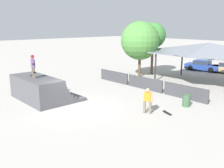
{
  "coord_description": "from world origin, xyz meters",
  "views": [
    {
      "loc": [
        13.67,
        -8.92,
        5.45
      ],
      "look_at": [
        -0.35,
        3.81,
        0.97
      ],
      "focal_mm": 40.0,
      "sensor_mm": 36.0,
      "label": 1
    }
  ],
  "objects_px": {
    "skater_on_deck": "(33,65)",
    "trash_bin": "(186,100)",
    "skateboard_on_ground": "(167,113)",
    "tree_beside_pavilion": "(140,41)",
    "bystander_walking": "(148,99)",
    "tree_far_back": "(153,36)",
    "skateboard_on_deck": "(33,76)",
    "parked_car_blue": "(203,66)"
  },
  "relations": [
    {
      "from": "bystander_walking",
      "to": "parked_car_blue",
      "type": "relative_size",
      "value": 0.39
    },
    {
      "from": "bystander_walking",
      "to": "tree_beside_pavilion",
      "type": "xyz_separation_m",
      "value": [
        -8.0,
        8.23,
        2.95
      ]
    },
    {
      "from": "skateboard_on_ground",
      "to": "tree_far_back",
      "type": "relative_size",
      "value": 0.14
    },
    {
      "from": "bystander_walking",
      "to": "parked_car_blue",
      "type": "height_order",
      "value": "bystander_walking"
    },
    {
      "from": "skater_on_deck",
      "to": "parked_car_blue",
      "type": "height_order",
      "value": "skater_on_deck"
    },
    {
      "from": "bystander_walking",
      "to": "trash_bin",
      "type": "relative_size",
      "value": 1.92
    },
    {
      "from": "skater_on_deck",
      "to": "trash_bin",
      "type": "relative_size",
      "value": 1.97
    },
    {
      "from": "bystander_walking",
      "to": "tree_far_back",
      "type": "distance_m",
      "value": 13.64
    },
    {
      "from": "skater_on_deck",
      "to": "skateboard_on_ground",
      "type": "height_order",
      "value": "skater_on_deck"
    },
    {
      "from": "bystander_walking",
      "to": "skateboard_on_ground",
      "type": "relative_size",
      "value": 2.03
    },
    {
      "from": "skater_on_deck",
      "to": "skateboard_on_deck",
      "type": "xyz_separation_m",
      "value": [
        -0.59,
        0.18,
        -0.9
      ]
    },
    {
      "from": "skater_on_deck",
      "to": "trash_bin",
      "type": "bearing_deg",
      "value": 56.12
    },
    {
      "from": "skateboard_on_deck",
      "to": "parked_car_blue",
      "type": "relative_size",
      "value": 0.2
    },
    {
      "from": "trash_bin",
      "to": "skateboard_on_ground",
      "type": "bearing_deg",
      "value": -90.53
    },
    {
      "from": "tree_far_back",
      "to": "trash_bin",
      "type": "height_order",
      "value": "tree_far_back"
    },
    {
      "from": "skateboard_on_deck",
      "to": "parked_car_blue",
      "type": "xyz_separation_m",
      "value": [
        2.39,
        20.69,
        -1.21
      ]
    },
    {
      "from": "trash_bin",
      "to": "parked_car_blue",
      "type": "xyz_separation_m",
      "value": [
        -6.19,
        13.69,
        0.18
      ]
    },
    {
      "from": "tree_beside_pavilion",
      "to": "skateboard_on_deck",
      "type": "bearing_deg",
      "value": -88.46
    },
    {
      "from": "skateboard_on_ground",
      "to": "tree_beside_pavilion",
      "type": "height_order",
      "value": "tree_beside_pavilion"
    },
    {
      "from": "skateboard_on_deck",
      "to": "tree_beside_pavilion",
      "type": "distance_m",
      "value": 12.35
    },
    {
      "from": "bystander_walking",
      "to": "tree_beside_pavilion",
      "type": "bearing_deg",
      "value": -74.19
    },
    {
      "from": "parked_car_blue",
      "to": "tree_far_back",
      "type": "bearing_deg",
      "value": -123.51
    },
    {
      "from": "trash_bin",
      "to": "skater_on_deck",
      "type": "bearing_deg",
      "value": -138.08
    },
    {
      "from": "skateboard_on_deck",
      "to": "tree_beside_pavilion",
      "type": "xyz_separation_m",
      "value": [
        -0.33,
        12.18,
        2.05
      ]
    },
    {
      "from": "skateboard_on_ground",
      "to": "tree_far_back",
      "type": "distance_m",
      "value": 13.79
    },
    {
      "from": "trash_bin",
      "to": "parked_car_blue",
      "type": "bearing_deg",
      "value": 114.31
    },
    {
      "from": "tree_far_back",
      "to": "bystander_walking",
      "type": "bearing_deg",
      "value": -52.23
    },
    {
      "from": "trash_bin",
      "to": "parked_car_blue",
      "type": "height_order",
      "value": "parked_car_blue"
    },
    {
      "from": "skater_on_deck",
      "to": "parked_car_blue",
      "type": "distance_m",
      "value": 21.05
    },
    {
      "from": "skater_on_deck",
      "to": "parked_car_blue",
      "type": "relative_size",
      "value": 0.4
    },
    {
      "from": "trash_bin",
      "to": "bystander_walking",
      "type": "bearing_deg",
      "value": -106.58
    },
    {
      "from": "tree_far_back",
      "to": "trash_bin",
      "type": "relative_size",
      "value": 6.76
    },
    {
      "from": "skater_on_deck",
      "to": "bystander_walking",
      "type": "height_order",
      "value": "skater_on_deck"
    },
    {
      "from": "tree_far_back",
      "to": "skateboard_on_ground",
      "type": "bearing_deg",
      "value": -46.79
    },
    {
      "from": "skateboard_on_deck",
      "to": "trash_bin",
      "type": "relative_size",
      "value": 0.98
    },
    {
      "from": "bystander_walking",
      "to": "parked_car_blue",
      "type": "bearing_deg",
      "value": -100.88
    },
    {
      "from": "skateboard_on_ground",
      "to": "tree_beside_pavilion",
      "type": "xyz_separation_m",
      "value": [
        -8.88,
        7.34,
        3.8
      ]
    },
    {
      "from": "skater_on_deck",
      "to": "tree_far_back",
      "type": "height_order",
      "value": "tree_far_back"
    },
    {
      "from": "bystander_walking",
      "to": "tree_far_back",
      "type": "bearing_deg",
      "value": -80.6
    },
    {
      "from": "tree_beside_pavilion",
      "to": "skater_on_deck",
      "type": "bearing_deg",
      "value": -85.77
    },
    {
      "from": "skater_on_deck",
      "to": "trash_bin",
      "type": "distance_m",
      "value": 10.98
    },
    {
      "from": "bystander_walking",
      "to": "tree_beside_pavilion",
      "type": "relative_size",
      "value": 0.28
    }
  ]
}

